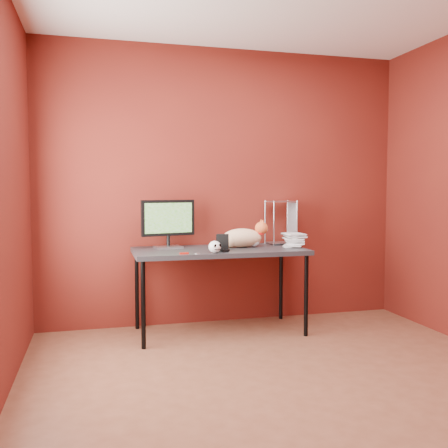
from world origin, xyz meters
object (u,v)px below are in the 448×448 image
object	(u,v)px
monitor	(168,221)
skull_mug	(215,247)
speaker	(222,243)
desk	(219,254)
book_stack	(285,173)
cat	(242,238)

from	to	relation	value
monitor	skull_mug	bearing A→B (deg)	-67.03
speaker	monitor	bearing A→B (deg)	160.00
desk	book_stack	bearing A→B (deg)	2.99
cat	book_stack	size ratio (longest dim) A/B	0.40
monitor	speaker	distance (m)	0.56
desk	cat	xyz separation A→B (m)	(0.23, 0.05, 0.14)
monitor	cat	world-z (taller)	monitor
cat	skull_mug	xyz separation A→B (m)	(-0.33, -0.33, -0.04)
desk	skull_mug	xyz separation A→B (m)	(-0.11, -0.28, 0.10)
desk	cat	distance (m)	0.27
monitor	skull_mug	world-z (taller)	monitor
skull_mug	book_stack	distance (m)	1.02
cat	monitor	bearing A→B (deg)	173.57
skull_mug	cat	bearing A→B (deg)	26.96
monitor	cat	xyz separation A→B (m)	(0.65, -0.11, -0.15)
desk	monitor	xyz separation A→B (m)	(-0.43, 0.16, 0.29)
desk	monitor	size ratio (longest dim) A/B	3.06
monitor	book_stack	bearing A→B (deg)	-19.74
monitor	speaker	bearing A→B (deg)	-51.09
speaker	book_stack	size ratio (longest dim) A/B	0.11
speaker	book_stack	xyz separation A→B (m)	(0.64, 0.20, 0.60)
skull_mug	speaker	world-z (taller)	speaker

